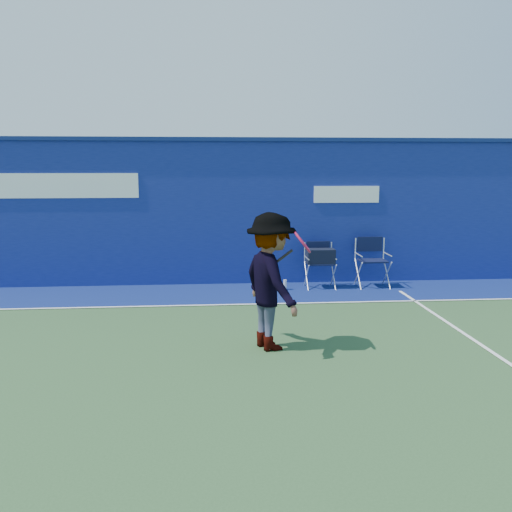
{
  "coord_description": "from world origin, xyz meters",
  "views": [
    {
      "loc": [
        0.75,
        -6.34,
        2.49
      ],
      "look_at": [
        1.48,
        2.6,
        1.0
      ],
      "focal_mm": 38.0,
      "sensor_mm": 36.0,
      "label": 1
    }
  ],
  "objects": [
    {
      "name": "out_of_bounds_strip",
      "position": [
        0.0,
        4.1,
        0.0
      ],
      "size": [
        24.0,
        1.8,
        0.01
      ],
      "primitive_type": "cube",
      "color": "navy",
      "rests_on": "ground"
    },
    {
      "name": "tennis_player",
      "position": [
        1.54,
        0.83,
        0.94
      ],
      "size": [
        1.08,
        1.38,
        1.88
      ],
      "color": "#EA4738",
      "rests_on": "ground"
    },
    {
      "name": "water_bottle",
      "position": [
        2.21,
        4.33,
        0.11
      ],
      "size": [
        0.07,
        0.07,
        0.21
      ],
      "primitive_type": "cylinder",
      "color": "silver",
      "rests_on": "ground"
    },
    {
      "name": "court_lines",
      "position": [
        0.0,
        0.6,
        0.01
      ],
      "size": [
        24.0,
        12.0,
        0.01
      ],
      "color": "white",
      "rests_on": "out_of_bounds_strip"
    },
    {
      "name": "directors_chair_left",
      "position": [
        2.96,
        4.48,
        0.39
      ],
      "size": [
        0.56,
        0.51,
        0.94
      ],
      "color": "silver",
      "rests_on": "ground"
    },
    {
      "name": "stadium_wall",
      "position": [
        -0.0,
        5.2,
        1.55
      ],
      "size": [
        24.0,
        0.5,
        3.08
      ],
      "color": "navy",
      "rests_on": "ground"
    },
    {
      "name": "ground",
      "position": [
        0.0,
        0.0,
        0.0
      ],
      "size": [
        80.0,
        80.0,
        0.0
      ],
      "primitive_type": "plane",
      "color": "#2D4D29",
      "rests_on": "ground"
    },
    {
      "name": "directors_chair_right",
      "position": [
        4.06,
        4.49,
        0.32
      ],
      "size": [
        0.61,
        0.55,
        1.02
      ],
      "color": "silver",
      "rests_on": "ground"
    }
  ]
}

